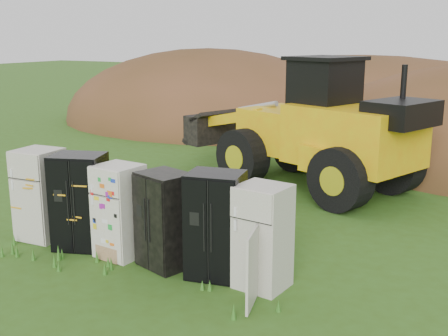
% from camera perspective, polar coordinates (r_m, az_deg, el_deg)
% --- Properties ---
extents(ground, '(120.00, 120.00, 0.00)m').
position_cam_1_polar(ground, '(10.40, -7.81, -9.27)').
color(ground, '#305215').
rests_on(ground, ground).
extents(fridge_leftmost, '(0.85, 0.82, 1.81)m').
position_cam_1_polar(fridge_leftmost, '(11.68, -18.15, -2.56)').
color(fridge_leftmost, beige).
rests_on(fridge_leftmost, ground).
extents(fridge_black_side, '(1.14, 1.02, 1.82)m').
position_cam_1_polar(fridge_black_side, '(10.97, -14.42, -3.32)').
color(fridge_black_side, black).
rests_on(fridge_black_side, ground).
extents(fridge_sticker, '(0.83, 0.78, 1.72)m').
position_cam_1_polar(fridge_sticker, '(10.40, -10.56, -4.33)').
color(fridge_sticker, silver).
rests_on(fridge_sticker, ground).
extents(fridge_dark_mid, '(1.04, 0.93, 1.69)m').
position_cam_1_polar(fridge_dark_mid, '(9.84, -6.02, -5.28)').
color(fridge_dark_mid, black).
rests_on(fridge_dark_mid, ground).
extents(fridge_black_right, '(1.03, 0.91, 1.80)m').
position_cam_1_polar(fridge_black_right, '(9.38, -0.87, -5.82)').
color(fridge_black_right, black).
rests_on(fridge_black_right, ground).
extents(fridge_open_door, '(0.84, 0.79, 1.70)m').
position_cam_1_polar(fridge_open_door, '(9.01, 3.96, -6.99)').
color(fridge_open_door, beige).
rests_on(fridge_open_door, ground).
extents(wheel_loader, '(7.70, 5.20, 3.46)m').
position_cam_1_polar(wheel_loader, '(15.25, 7.49, 4.78)').
color(wheel_loader, gold).
rests_on(wheel_loader, ground).
extents(dirt_mound_left, '(14.49, 10.87, 6.78)m').
position_cam_1_polar(dirt_mound_left, '(26.24, -1.57, 4.67)').
color(dirt_mound_left, '#473116').
rests_on(dirt_mound_left, ground).
extents(dirt_mound_back, '(19.45, 12.97, 6.15)m').
position_cam_1_polar(dirt_mound_back, '(27.52, 13.73, 4.69)').
color(dirt_mound_back, '#473116').
rests_on(dirt_mound_back, ground).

